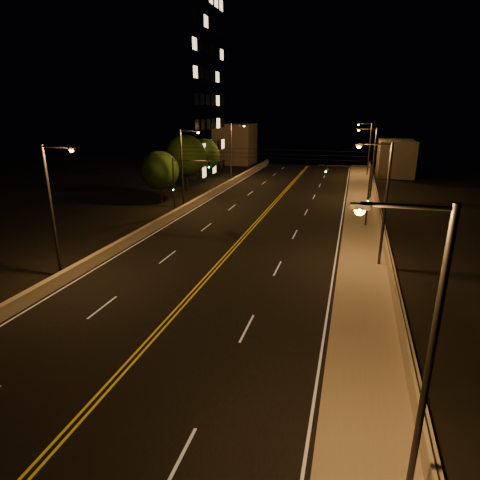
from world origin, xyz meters
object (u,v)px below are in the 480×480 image
(streetlight_4, at_px, (54,203))
(streetlight_5, at_px, (184,164))
(tree_2, at_px, (204,155))
(traffic_signal_left, at_px, (182,180))
(building_tower, at_px, (141,89))
(streetlight_6, at_px, (233,149))
(streetlight_0, at_px, (422,344))
(streetlight_2, at_px, (372,159))
(tree_0, at_px, (160,171))
(streetlight_3, at_px, (368,146))
(tree_1, at_px, (186,156))
(streetlight_1, at_px, (382,198))
(traffic_signal_right, at_px, (359,188))

(streetlight_4, bearing_deg, streetlight_5, 90.00)
(tree_2, bearing_deg, traffic_signal_left, -75.82)
(traffic_signal_left, distance_m, building_tower, 29.42)
(traffic_signal_left, bearing_deg, streetlight_6, 92.71)
(streetlight_0, distance_m, building_tower, 64.65)
(streetlight_0, height_order, streetlight_2, same)
(tree_0, bearing_deg, streetlight_0, -54.21)
(building_tower, relative_size, tree_0, 4.67)
(streetlight_3, relative_size, building_tower, 0.30)
(building_tower, distance_m, tree_1, 16.86)
(streetlight_5, height_order, tree_1, streetlight_5)
(streetlight_6, distance_m, tree_1, 10.51)
(traffic_signal_left, relative_size, tree_0, 0.97)
(streetlight_0, xyz_separation_m, tree_0, (-25.49, 35.35, -1.21))
(streetlight_4, height_order, traffic_signal_left, streetlight_4)
(streetlight_2, xyz_separation_m, streetlight_6, (-21.45, 9.43, 0.00))
(streetlight_0, distance_m, streetlight_1, 19.50)
(building_tower, height_order, tree_2, building_tower)
(tree_1, xyz_separation_m, tree_2, (-0.00, 7.23, -0.60))
(streetlight_2, bearing_deg, streetlight_3, 90.00)
(streetlight_1, xyz_separation_m, tree_1, (-25.62, 24.57, -0.29))
(streetlight_0, height_order, tree_2, streetlight_0)
(streetlight_6, distance_m, tree_2, 4.91)
(streetlight_1, height_order, building_tower, building_tower)
(building_tower, relative_size, tree_1, 3.81)
(building_tower, bearing_deg, streetlight_4, -69.50)
(traffic_signal_left, height_order, tree_2, tree_2)
(streetlight_6, bearing_deg, streetlight_2, -23.74)
(streetlight_1, distance_m, streetlight_4, 22.82)
(streetlight_6, bearing_deg, tree_1, -113.41)
(streetlight_0, xyz_separation_m, traffic_signal_left, (-20.34, 30.39, -1.35))
(building_tower, bearing_deg, tree_0, -56.75)
(streetlight_2, bearing_deg, traffic_signal_left, -145.66)
(streetlight_6, xyz_separation_m, building_tower, (-15.23, -1.30, 9.32))
(streetlight_2, xyz_separation_m, traffic_signal_right, (-1.50, -13.90, -1.35))
(streetlight_4, bearing_deg, traffic_signal_right, 43.15)
(streetlight_0, distance_m, tree_1, 50.98)
(streetlight_3, distance_m, streetlight_4, 57.33)
(streetlight_3, bearing_deg, traffic_signal_left, -120.54)
(streetlight_3, xyz_separation_m, streetlight_4, (-21.45, -53.17, 0.00))
(streetlight_3, height_order, building_tower, building_tower)
(streetlight_3, xyz_separation_m, tree_0, (-25.49, -29.51, -1.21))
(streetlight_2, bearing_deg, streetlight_1, -90.00)
(streetlight_2, height_order, tree_0, streetlight_2)
(traffic_signal_left, relative_size, tree_2, 0.90)
(streetlight_5, bearing_deg, traffic_signal_right, -9.43)
(streetlight_0, bearing_deg, streetlight_3, 90.00)
(tree_0, xyz_separation_m, tree_1, (-0.13, 8.72, 0.92))
(tree_0, bearing_deg, streetlight_5, -22.21)
(streetlight_1, xyz_separation_m, tree_0, (-25.49, 15.85, -1.21))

